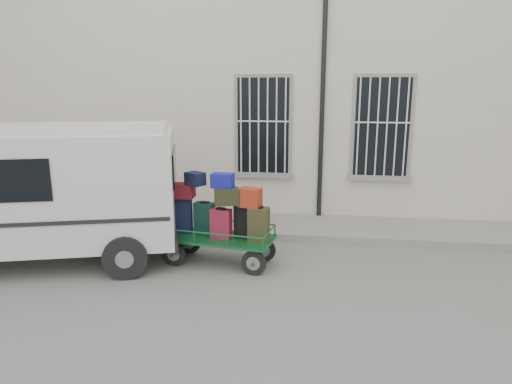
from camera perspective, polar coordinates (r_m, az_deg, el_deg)
The scene contains 5 objects.
ground at distance 8.34m, azimuth 1.15°, elevation -9.17°, with size 80.00×80.00×0.00m, color slate.
building at distance 13.19m, azimuth 4.03°, elevation 12.39°, with size 24.00×5.15×6.00m.
sidewalk at distance 10.37m, azimuth 2.55°, elevation -4.20°, with size 24.00×1.70×0.15m, color gray.
luggage_cart at distance 8.21m, azimuth -4.59°, elevation -3.40°, with size 2.32×1.16×1.67m.
van at distance 9.02m, azimuth -25.71°, elevation 0.68°, with size 5.29×3.34×2.48m.
Camera 1 is at (0.87, -7.66, 3.17)m, focal length 32.00 mm.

